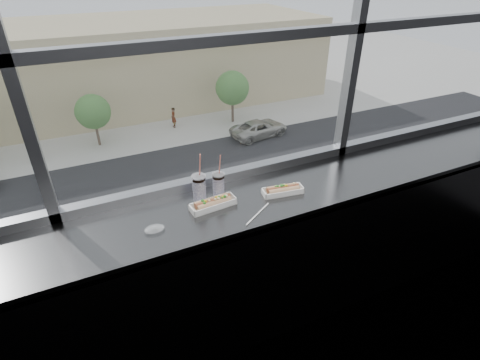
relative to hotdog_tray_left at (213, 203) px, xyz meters
name	(u,v)px	position (x,y,z in m)	size (l,w,h in m)	color
wall_back_lower	(220,244)	(0.14, 0.27, -0.58)	(6.00, 6.00, 0.00)	black
counter	(235,206)	(0.14, -0.01, -0.06)	(6.00, 0.55, 0.06)	#585858
counter_fascia	(252,294)	(0.14, -0.26, -0.58)	(6.00, 0.04, 1.04)	#585858
hotdog_tray_left	(213,203)	(0.00, 0.00, 0.00)	(0.29, 0.12, 0.07)	white
hotdog_tray_right	(283,190)	(0.46, -0.05, 0.00)	(0.27, 0.12, 0.06)	white
soda_cup_left	(199,187)	(-0.04, 0.11, 0.07)	(0.09, 0.09, 0.32)	white
soda_cup_right	(218,183)	(0.08, 0.11, 0.06)	(0.08, 0.08, 0.29)	white
loose_straw	(258,214)	(0.21, -0.18, -0.02)	(0.01, 0.01, 0.25)	white
wrapper	(154,229)	(-0.37, -0.07, -0.02)	(0.11, 0.08, 0.03)	silver
plaza_ground	(77,92)	(0.14, 43.77, -12.13)	(120.00, 120.00, 0.00)	beige
street_asphalt	(108,195)	(0.14, 20.27, -12.10)	(80.00, 10.00, 0.06)	black
far_sidewalk	(93,146)	(0.14, 28.27, -12.11)	(80.00, 6.00, 0.04)	beige
far_building	(73,68)	(0.14, 38.27, -8.13)	(50.00, 14.00, 8.00)	tan
car_near_e	(332,161)	(14.81, 16.27, -10.98)	(6.54, 2.72, 2.18)	#3C3891
car_far_c	(259,126)	(13.32, 24.27, -11.13)	(5.62, 2.34, 1.87)	#AEACA0
car_near_c	(109,217)	(-0.18, 16.27, -11.03)	(6.22, 2.59, 2.07)	brown
car_near_d	(254,180)	(8.77, 16.27, -10.93)	(6.83, 2.85, 2.28)	beige
pedestrian_a	(35,146)	(-3.89, 27.80, -11.02)	(0.95, 0.71, 2.14)	#66605B
pedestrian_d	(173,116)	(7.27, 29.28, -11.00)	(0.97, 0.73, 2.18)	#66605B
tree_center	(93,112)	(0.68, 28.27, -9.23)	(2.73, 2.73, 4.27)	#47382B
tree_right	(232,88)	(12.61, 28.27, -8.92)	(3.03, 3.03, 4.74)	#47382B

